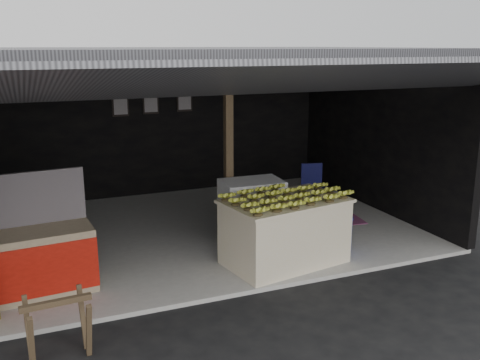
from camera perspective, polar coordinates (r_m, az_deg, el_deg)
name	(u,v)px	position (r m, az deg, el deg)	size (l,w,h in m)	color
ground	(261,293)	(6.96, 2.25, -11.92)	(80.00, 80.00, 0.00)	black
concrete_slab	(200,230)	(9.10, -4.33, -5.29)	(7.00, 5.00, 0.06)	gray
shophouse	(191,105)	(8.94, -5.22, 7.97)	(7.40, 7.29, 3.02)	black
banana_table	(285,231)	(7.55, 4.79, -5.46)	(1.83, 1.30, 0.93)	beige
banana_pile	(286,193)	(7.38, 4.88, -1.41)	(1.56, 0.93, 0.18)	gold
white_crate	(252,213)	(8.21, 1.26, -3.50)	(0.94, 0.66, 1.02)	white
neighbor_stall	(33,259)	(7.10, -21.23, -7.87)	(1.49, 0.77, 1.49)	#998466
sawhorse	(58,322)	(5.74, -18.86, -14.17)	(0.68, 0.61, 0.65)	brown
water_barrel	(340,235)	(8.13, 10.62, -5.80)	(0.35, 0.35, 0.51)	#0D1A8F
plastic_chair	(313,183)	(10.08, 7.75, -0.29)	(0.49, 0.49, 0.85)	#0B0C3C
magenta_rug	(316,218)	(9.64, 8.16, -4.05)	(1.50, 1.00, 0.01)	#771A51
picture_frames	(152,103)	(10.91, -9.34, 8.07)	(1.62, 0.04, 0.46)	black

